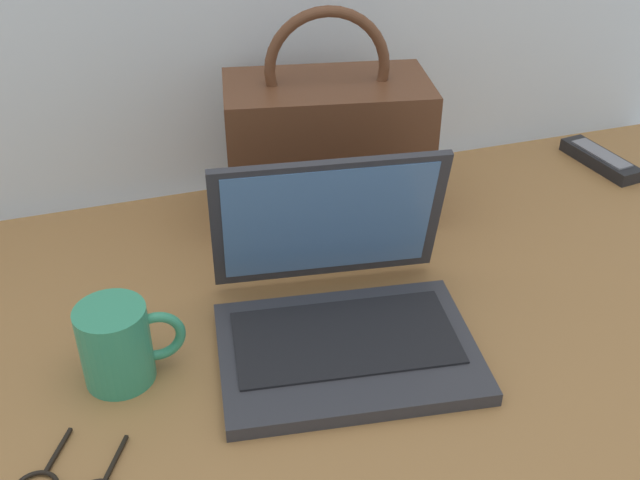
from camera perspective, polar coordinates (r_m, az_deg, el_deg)
desk at (r=1.00m, az=-0.43°, el=-6.56°), size 1.60×0.76×0.03m
laptop at (r=0.94m, az=1.55°, el=-4.90°), size 0.34×0.31×0.21m
coffee_mug at (r=0.90m, az=-14.98°, el=-7.59°), size 0.12×0.08×0.10m
remote_control_near at (r=1.43m, az=20.40°, el=5.73°), size 0.07×0.16×0.02m
handbag at (r=1.15m, az=0.53°, el=6.99°), size 0.32×0.21×0.33m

